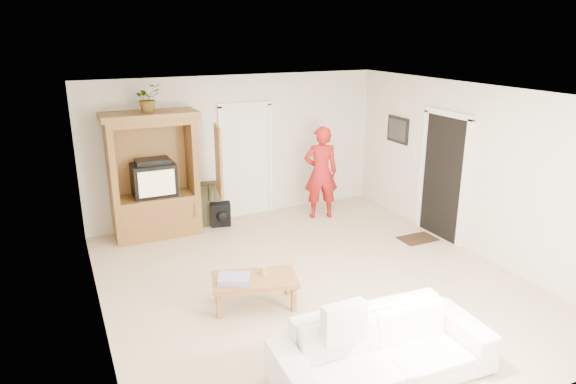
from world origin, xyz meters
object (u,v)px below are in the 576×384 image
sofa (383,349)px  coffee_table (254,281)px  man (321,173)px  armoire (156,183)px

sofa → coffee_table: sofa is taller
man → sofa: (-1.65, -4.37, -0.54)m
man → coffee_table: (-2.30, -2.53, -0.52)m
armoire → man: (2.91, -0.41, -0.05)m
man → armoire: bearing=8.8°
armoire → sofa: armoire is taller
man → sofa: bearing=86.2°
man → coffee_table: man is taller
man → coffee_table: bearing=64.6°
man → coffee_table: size_ratio=1.47×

